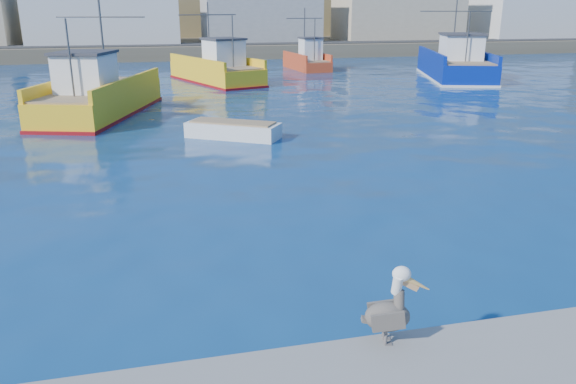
# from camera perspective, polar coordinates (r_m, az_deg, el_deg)

# --- Properties ---
(ground) EXTENTS (260.00, 260.00, 0.00)m
(ground) POSITION_cam_1_polar(r_m,az_deg,el_deg) (13.38, 8.96, -8.52)
(ground) COLOR #071F54
(ground) RESTS_ON ground
(dock_bollards) EXTENTS (36.20, 0.20, 0.30)m
(dock_bollards) POSITION_cam_1_polar(r_m,az_deg,el_deg) (10.70, 19.21, -12.72)
(dock_bollards) COLOR #4C4C4C
(dock_bollards) RESTS_ON dock
(trawler_yellow_a) EXTENTS (7.10, 12.06, 6.53)m
(trawler_yellow_a) POSITION_cam_1_polar(r_m,az_deg,el_deg) (34.61, -18.69, 9.11)
(trawler_yellow_a) COLOR yellow
(trawler_yellow_a) RESTS_ON ground
(trawler_yellow_b) EXTENTS (7.24, 11.58, 6.47)m
(trawler_yellow_b) POSITION_cam_1_polar(r_m,az_deg,el_deg) (48.14, -7.21, 12.20)
(trawler_yellow_b) COLOR yellow
(trawler_yellow_b) RESTS_ON ground
(trawler_blue) EXTENTS (8.23, 13.79, 6.73)m
(trawler_blue) POSITION_cam_1_polar(r_m,az_deg,el_deg) (52.69, 16.63, 12.23)
(trawler_blue) COLOR navy
(trawler_blue) RESTS_ON ground
(boat_orange) EXTENTS (3.80, 7.46, 5.94)m
(boat_orange) POSITION_cam_1_polar(r_m,az_deg,el_deg) (57.94, 2.00, 13.29)
(boat_orange) COLOR #C13D1C
(boat_orange) RESTS_ON ground
(skiff_mid) EXTENTS (4.61, 3.68, 0.97)m
(skiff_mid) POSITION_cam_1_polar(r_m,az_deg,el_deg) (27.23, -5.59, 6.15)
(skiff_mid) COLOR silver
(skiff_mid) RESTS_ON ground
(pelican) EXTENTS (1.15, 0.62, 1.42)m
(pelican) POSITION_cam_1_polar(r_m,az_deg,el_deg) (9.84, 10.33, -11.74)
(pelican) COLOR #595451
(pelican) RESTS_ON dock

